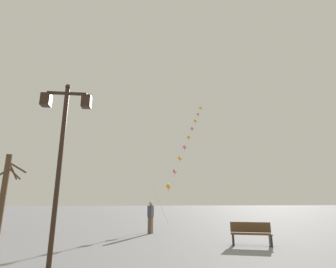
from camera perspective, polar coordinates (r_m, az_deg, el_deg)
The scene contains 6 objects.
ground_plane at distance 20.48m, azimuth -9.16°, elevation -19.34°, with size 160.00×160.00×0.00m, color gray.
twin_lantern_lamp_post at distance 8.40m, azimuth -22.36°, elevation -0.17°, with size 1.50×0.28×5.34m.
kite_train at distance 23.75m, azimuth 3.98°, elevation -2.25°, with size 6.62×12.60×12.83m.
kite_flyer at distance 15.01m, azimuth -3.89°, elevation -17.80°, with size 0.40×0.62×1.71m.
bare_tree at distance 17.52m, azimuth -32.67°, elevation -10.54°, with size 2.10×1.19×4.37m.
park_bench at distance 11.63m, azimuth 17.97°, elevation -20.34°, with size 1.66×0.91×0.89m.
Camera 1 is at (0.74, -0.39, 1.74)m, focal length 27.42 mm.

